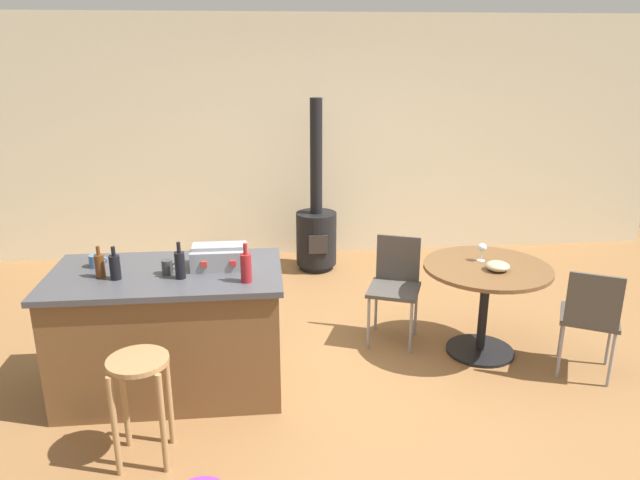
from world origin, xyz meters
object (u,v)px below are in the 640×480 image
(wooden_stool, at_px, (140,385))
(bottle_2, at_px, (180,264))
(cup_0, at_px, (96,261))
(bottle_0, at_px, (100,265))
(bottle_1, at_px, (115,267))
(bottle_3, at_px, (246,267))
(serving_bowl, at_px, (498,266))
(cup_1, at_px, (168,267))
(folding_chair_near, at_px, (591,315))
(wood_stove, at_px, (316,229))
(toolbox, at_px, (220,256))
(dining_table, at_px, (486,287))
(wine_glass, at_px, (482,248))
(kitchen_island, at_px, (170,331))
(folding_chair_far, at_px, (395,281))

(wooden_stool, height_order, bottle_2, bottle_2)
(cup_0, bearing_deg, bottle_0, -68.74)
(wooden_stool, xyz_separation_m, bottle_2, (0.18, 0.64, 0.50))
(bottle_1, relative_size, bottle_3, 0.85)
(cup_0, distance_m, serving_bowl, 2.90)
(wooden_stool, bearing_deg, bottle_2, 74.16)
(bottle_1, xyz_separation_m, cup_1, (0.32, 0.06, -0.04))
(folding_chair_near, relative_size, bottle_2, 3.40)
(wood_stove, height_order, bottle_1, wood_stove)
(toolbox, relative_size, bottle_2, 1.54)
(dining_table, bearing_deg, cup_1, -172.01)
(bottle_0, bearing_deg, dining_table, 7.04)
(wine_glass, bearing_deg, wood_stove, 120.25)
(bottle_2, bearing_deg, kitchen_island, 132.83)
(bottle_1, bearing_deg, bottle_0, 156.71)
(bottle_1, relative_size, bottle_2, 0.90)
(dining_table, relative_size, bottle_0, 4.54)
(folding_chair_near, relative_size, wine_glass, 5.89)
(kitchen_island, relative_size, cup_0, 12.45)
(wooden_stool, xyz_separation_m, bottle_1, (-0.24, 0.67, 0.49))
(serving_bowl, bearing_deg, bottle_1, -173.91)
(wood_stove, distance_m, bottle_0, 2.94)
(cup_0, bearing_deg, bottle_2, -24.50)
(bottle_0, height_order, serving_bowl, bottle_0)
(folding_chair_far, relative_size, wine_glass, 5.99)
(wood_stove, relative_size, bottle_3, 7.09)
(folding_chair_near, height_order, cup_0, cup_0)
(dining_table, relative_size, serving_bowl, 5.42)
(wine_glass, bearing_deg, kitchen_island, -170.29)
(kitchen_island, height_order, cup_0, cup_0)
(bottle_0, height_order, bottle_3, bottle_3)
(cup_1, bearing_deg, wooden_stool, -96.85)
(cup_1, bearing_deg, wood_stove, 62.70)
(bottle_0, height_order, wine_glass, bottle_0)
(folding_chair_far, bearing_deg, cup_0, -168.21)
(wooden_stool, relative_size, bottle_1, 2.97)
(wood_stove, bearing_deg, serving_bowl, -61.41)
(bottle_3, height_order, cup_0, bottle_3)
(folding_chair_near, xyz_separation_m, bottle_2, (-2.88, 0.01, 0.49))
(toolbox, relative_size, cup_0, 3.04)
(bottle_2, relative_size, wine_glass, 1.73)
(bottle_1, height_order, cup_1, bottle_1)
(wood_stove, bearing_deg, kitchen_island, -118.19)
(folding_chair_far, bearing_deg, bottle_0, -162.71)
(kitchen_island, distance_m, folding_chair_far, 1.84)
(toolbox, relative_size, cup_1, 3.51)
(bottle_3, xyz_separation_m, cup_1, (-0.52, 0.19, -0.05))
(serving_bowl, bearing_deg, dining_table, 110.19)
(cup_1, bearing_deg, kitchen_island, 120.93)
(folding_chair_far, bearing_deg, dining_table, -26.82)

